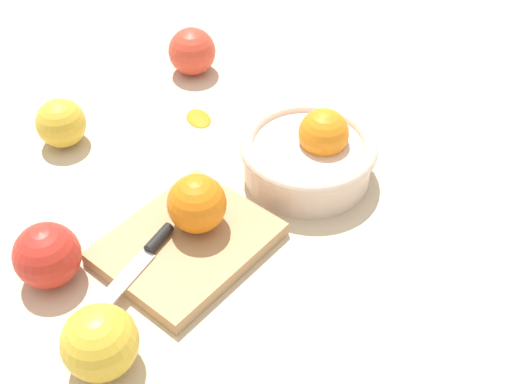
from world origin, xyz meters
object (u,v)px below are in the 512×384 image
at_px(bowl, 310,154).
at_px(cutting_board, 187,244).
at_px(apple_front_left, 192,51).
at_px(apple_front_right, 61,123).
at_px(orange_on_board, 197,204).
at_px(apple_mid_right, 47,255).
at_px(knife, 143,257).
at_px(apple_back_right, 100,343).

height_order(bowl, cutting_board, bowl).
bearing_deg(bowl, apple_front_left, -105.75).
xyz_separation_m(bowl, apple_front_right, (0.18, -0.33, -0.00)).
bearing_deg(bowl, apple_front_right, -61.68).
relative_size(orange_on_board, apple_front_left, 0.95).
xyz_separation_m(bowl, apple_mid_right, (0.35, -0.13, 0.00)).
height_order(bowl, knife, bowl).
bearing_deg(apple_front_right, apple_mid_right, 48.32).
xyz_separation_m(bowl, orange_on_board, (0.19, -0.04, 0.02)).
bearing_deg(bowl, apple_back_right, 1.87).
bearing_deg(knife, cutting_board, 164.64).
distance_m(knife, apple_back_right, 0.14).
relative_size(bowl, apple_front_right, 2.61).
relative_size(cutting_board, apple_front_right, 2.81).
relative_size(knife, apple_back_right, 1.87).
bearing_deg(cutting_board, apple_front_right, -97.17).
bearing_deg(cutting_board, apple_mid_right, -34.55).
bearing_deg(knife, orange_on_board, 172.55).
distance_m(orange_on_board, knife, 0.09).
relative_size(orange_on_board, apple_mid_right, 0.93).
relative_size(apple_back_right, apple_front_left, 1.05).
bearing_deg(apple_front_right, bowl, 118.32).
bearing_deg(apple_front_left, bowl, 74.25).
xyz_separation_m(apple_mid_right, apple_front_right, (-0.17, -0.20, -0.00)).
xyz_separation_m(orange_on_board, apple_front_left, (-0.27, -0.27, -0.02)).
xyz_separation_m(cutting_board, knife, (0.06, -0.02, 0.01)).
bearing_deg(cutting_board, apple_back_right, 14.79).
relative_size(bowl, apple_mid_right, 2.37).
xyz_separation_m(bowl, cutting_board, (0.21, -0.03, -0.03)).
height_order(apple_back_right, apple_front_right, apple_back_right).
bearing_deg(apple_front_left, apple_back_right, 33.97).
height_order(bowl, apple_front_left, bowl).
bearing_deg(knife, bowl, 169.42).
height_order(orange_on_board, apple_back_right, orange_on_board).
bearing_deg(bowl, cutting_board, -9.22).
bearing_deg(knife, apple_front_right, -109.18).
bearing_deg(orange_on_board, cutting_board, 10.55).
height_order(bowl, apple_front_right, bowl).
bearing_deg(orange_on_board, bowl, 168.00).
xyz_separation_m(apple_back_right, apple_mid_right, (-0.04, -0.14, -0.00)).
bearing_deg(apple_front_right, orange_on_board, 88.03).
bearing_deg(cutting_board, bowl, 170.78).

